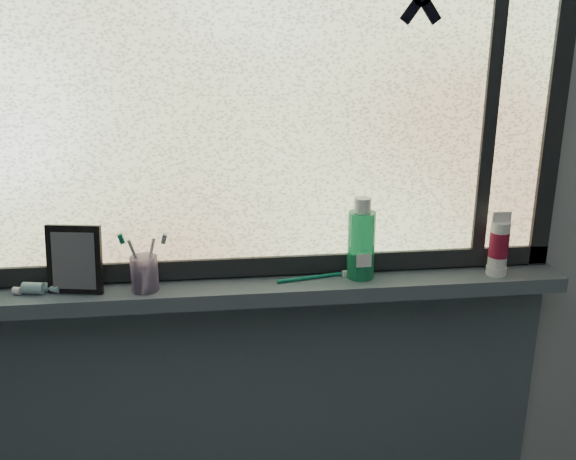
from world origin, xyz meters
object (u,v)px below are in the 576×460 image
at_px(toothbrush_cup, 144,274).
at_px(mouthwash_bottle, 361,238).
at_px(cream_tube, 499,241).
at_px(vanity_mirror, 74,259).

xyz_separation_m(toothbrush_cup, mouthwash_bottle, (0.56, 0.02, 0.06)).
bearing_deg(toothbrush_cup, cream_tube, -0.16).
xyz_separation_m(vanity_mirror, mouthwash_bottle, (0.72, 0.01, 0.02)).
distance_m(toothbrush_cup, cream_tube, 0.92).
relative_size(vanity_mirror, mouthwash_bottle, 0.96).
bearing_deg(toothbrush_cup, mouthwash_bottle, 2.24).
relative_size(mouthwash_bottle, cream_tube, 1.44).
relative_size(toothbrush_cup, mouthwash_bottle, 0.50).
xyz_separation_m(mouthwash_bottle, cream_tube, (0.37, -0.02, -0.02)).
distance_m(vanity_mirror, toothbrush_cup, 0.17).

